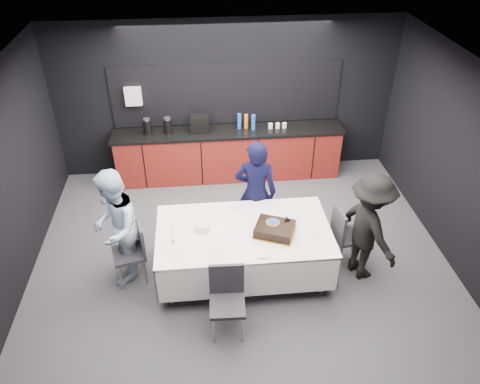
{
  "coord_description": "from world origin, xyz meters",
  "views": [
    {
      "loc": [
        -0.52,
        -5.2,
        4.71
      ],
      "look_at": [
        0.0,
        0.1,
        1.05
      ],
      "focal_mm": 35.0,
      "sensor_mm": 36.0,
      "label": 1
    }
  ],
  "objects_px": {
    "party_table": "(244,238)",
    "person_center": "(256,193)",
    "chair_right": "(345,232)",
    "chair_near": "(227,295)",
    "cake_assembly": "(275,229)",
    "champagne_flute": "(172,232)",
    "chair_left": "(134,247)",
    "person_right": "(369,228)",
    "plate_stack": "(203,226)",
    "person_left": "(115,228)"
  },
  "relations": [
    {
      "from": "cake_assembly",
      "to": "champagne_flute",
      "type": "relative_size",
      "value": 2.9
    },
    {
      "from": "chair_left",
      "to": "chair_near",
      "type": "distance_m",
      "value": 1.54
    },
    {
      "from": "champagne_flute",
      "to": "chair_near",
      "type": "height_order",
      "value": "champagne_flute"
    },
    {
      "from": "cake_assembly",
      "to": "person_center",
      "type": "bearing_deg",
      "value": 99.35
    },
    {
      "from": "person_center",
      "to": "party_table",
      "type": "bearing_deg",
      "value": 82.8
    },
    {
      "from": "party_table",
      "to": "person_center",
      "type": "distance_m",
      "value": 0.83
    },
    {
      "from": "person_center",
      "to": "person_left",
      "type": "bearing_deg",
      "value": 29.27
    },
    {
      "from": "champagne_flute",
      "to": "chair_right",
      "type": "bearing_deg",
      "value": 6.39
    },
    {
      "from": "party_table",
      "to": "chair_near",
      "type": "bearing_deg",
      "value": -107.98
    },
    {
      "from": "champagne_flute",
      "to": "chair_left",
      "type": "relative_size",
      "value": 0.24
    },
    {
      "from": "chair_right",
      "to": "chair_near",
      "type": "xyz_separation_m",
      "value": [
        -1.74,
        -1.03,
        0.0
      ]
    },
    {
      "from": "cake_assembly",
      "to": "chair_left",
      "type": "xyz_separation_m",
      "value": [
        -1.88,
        0.17,
        -0.31
      ]
    },
    {
      "from": "person_left",
      "to": "chair_right",
      "type": "bearing_deg",
      "value": 91.77
    },
    {
      "from": "plate_stack",
      "to": "champagne_flute",
      "type": "bearing_deg",
      "value": -151.92
    },
    {
      "from": "party_table",
      "to": "chair_right",
      "type": "distance_m",
      "value": 1.45
    },
    {
      "from": "cake_assembly",
      "to": "chair_left",
      "type": "bearing_deg",
      "value": 174.69
    },
    {
      "from": "party_table",
      "to": "person_left",
      "type": "relative_size",
      "value": 1.38
    },
    {
      "from": "party_table",
      "to": "plate_stack",
      "type": "relative_size",
      "value": 11.22
    },
    {
      "from": "cake_assembly",
      "to": "person_left",
      "type": "bearing_deg",
      "value": 173.51
    },
    {
      "from": "chair_left",
      "to": "person_center",
      "type": "height_order",
      "value": "person_center"
    },
    {
      "from": "champagne_flute",
      "to": "chair_near",
      "type": "relative_size",
      "value": 0.24
    },
    {
      "from": "party_table",
      "to": "cake_assembly",
      "type": "distance_m",
      "value": 0.46
    },
    {
      "from": "party_table",
      "to": "chair_left",
      "type": "distance_m",
      "value": 1.48
    },
    {
      "from": "chair_near",
      "to": "person_right",
      "type": "distance_m",
      "value": 2.11
    },
    {
      "from": "plate_stack",
      "to": "chair_near",
      "type": "bearing_deg",
      "value": -75.98
    },
    {
      "from": "plate_stack",
      "to": "chair_right",
      "type": "xyz_separation_m",
      "value": [
        1.98,
        0.06,
        -0.3
      ]
    },
    {
      "from": "chair_left",
      "to": "person_left",
      "type": "bearing_deg",
      "value": 163.31
    },
    {
      "from": "party_table",
      "to": "champagne_flute",
      "type": "xyz_separation_m",
      "value": [
        -0.93,
        -0.15,
        0.3
      ]
    },
    {
      "from": "plate_stack",
      "to": "champagne_flute",
      "type": "relative_size",
      "value": 0.92
    },
    {
      "from": "chair_left",
      "to": "chair_right",
      "type": "distance_m",
      "value": 2.92
    },
    {
      "from": "cake_assembly",
      "to": "chair_left",
      "type": "distance_m",
      "value": 1.91
    },
    {
      "from": "plate_stack",
      "to": "person_left",
      "type": "bearing_deg",
      "value": 176.39
    },
    {
      "from": "champagne_flute",
      "to": "chair_near",
      "type": "xyz_separation_m",
      "value": [
        0.64,
        -0.76,
        -0.4
      ]
    },
    {
      "from": "cake_assembly",
      "to": "chair_right",
      "type": "height_order",
      "value": "cake_assembly"
    },
    {
      "from": "chair_right",
      "to": "person_right",
      "type": "relative_size",
      "value": 0.58
    },
    {
      "from": "person_left",
      "to": "person_right",
      "type": "height_order",
      "value": "person_left"
    },
    {
      "from": "person_left",
      "to": "chair_left",
      "type": "bearing_deg",
      "value": 75.38
    },
    {
      "from": "chair_near",
      "to": "party_table",
      "type": "bearing_deg",
      "value": 72.02
    },
    {
      "from": "chair_left",
      "to": "plate_stack",
      "type": "bearing_deg",
      "value": -0.58
    },
    {
      "from": "plate_stack",
      "to": "chair_left",
      "type": "relative_size",
      "value": 0.22
    },
    {
      "from": "chair_right",
      "to": "person_right",
      "type": "bearing_deg",
      "value": -50.2
    },
    {
      "from": "party_table",
      "to": "cake_assembly",
      "type": "height_order",
      "value": "cake_assembly"
    },
    {
      "from": "chair_near",
      "to": "person_right",
      "type": "relative_size",
      "value": 0.58
    },
    {
      "from": "champagne_flute",
      "to": "person_right",
      "type": "distance_m",
      "value": 2.59
    },
    {
      "from": "cake_assembly",
      "to": "chair_near",
      "type": "height_order",
      "value": "cake_assembly"
    },
    {
      "from": "cake_assembly",
      "to": "chair_near",
      "type": "bearing_deg",
      "value": -130.71
    },
    {
      "from": "cake_assembly",
      "to": "chair_left",
      "type": "height_order",
      "value": "cake_assembly"
    },
    {
      "from": "champagne_flute",
      "to": "person_right",
      "type": "xyz_separation_m",
      "value": [
        2.59,
        0.0,
        -0.14
      ]
    },
    {
      "from": "chair_left",
      "to": "person_left",
      "type": "distance_m",
      "value": 0.38
    },
    {
      "from": "plate_stack",
      "to": "chair_right",
      "type": "distance_m",
      "value": 2.0
    }
  ]
}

